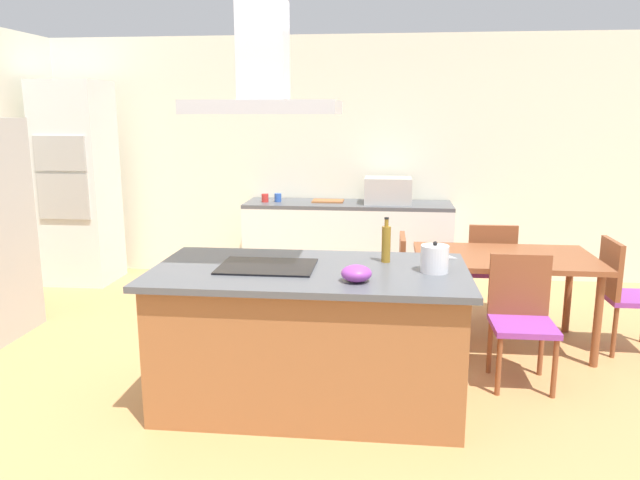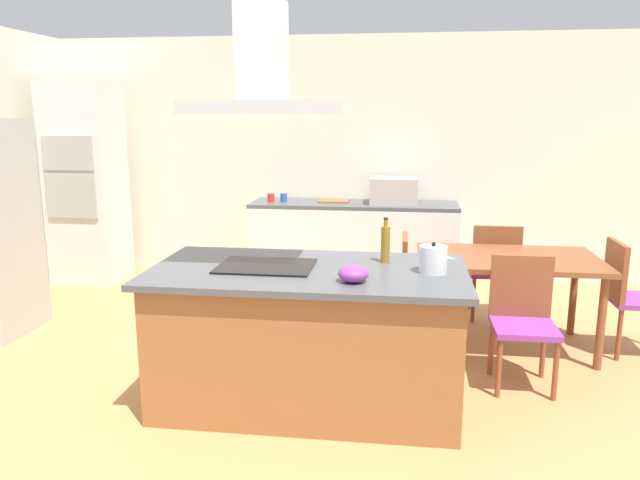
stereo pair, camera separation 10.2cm
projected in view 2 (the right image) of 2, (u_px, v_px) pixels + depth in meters
ground at (334, 324)px, 5.43m from camera, size 16.00×16.00×0.00m
wall_back at (352, 159)px, 6.85m from camera, size 7.20×0.10×2.70m
kitchen_island at (308, 336)px, 3.88m from camera, size 1.98×1.04×0.90m
cooktop at (266, 266)px, 3.82m from camera, size 0.60×0.44×0.01m
tea_kettle at (433, 260)px, 3.67m from camera, size 0.22×0.17×0.19m
olive_oil_bottle at (385, 244)px, 3.92m from camera, size 0.06×0.06×0.30m
mixing_bowl at (353, 274)px, 3.48m from camera, size 0.18×0.18×0.10m
back_counter at (353, 243)px, 6.67m from camera, size 2.24×0.62×0.90m
countertop_microwave at (394, 191)px, 6.49m from camera, size 0.50×0.38×0.28m
coffee_mug_red at (271, 198)px, 6.64m from camera, size 0.08×0.08×0.09m
coffee_mug_blue at (284, 197)px, 6.67m from camera, size 0.08×0.08×0.09m
cutting_board at (334, 201)px, 6.65m from camera, size 0.34×0.24×0.02m
wall_oven_stack at (86, 183)px, 6.69m from camera, size 0.70×0.66×2.20m
dining_table at (508, 267)px, 4.77m from camera, size 1.40×0.90×0.75m
chair_at_left_end at (391, 282)px, 4.92m from camera, size 0.42×0.42×0.89m
chair_at_right_end at (628, 290)px, 4.68m from camera, size 0.42×0.42×0.89m
chair_facing_back_wall at (494, 266)px, 5.45m from camera, size 0.42×0.42×0.89m
chair_facing_island at (522, 313)px, 4.16m from camera, size 0.42×0.42×0.89m
range_hood at (262, 71)px, 3.58m from camera, size 0.90×0.55×0.78m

